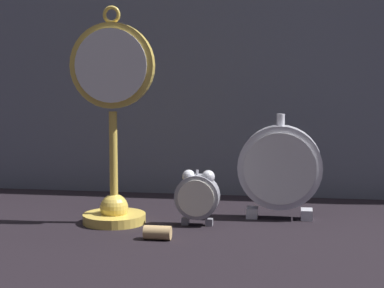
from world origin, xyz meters
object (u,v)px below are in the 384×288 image
pocket_watch_on_stand (113,128)px  mantel_clock_silver (280,168)px  alarm_clock_twin_bell (197,195)px  wine_cork (157,233)px

pocket_watch_on_stand → mantel_clock_silver: pocket_watch_on_stand is taller
alarm_clock_twin_bell → wine_cork: size_ratio=2.25×
pocket_watch_on_stand → alarm_clock_twin_bell: bearing=2.2°
alarm_clock_twin_bell → pocket_watch_on_stand: bearing=-177.8°
alarm_clock_twin_bell → wine_cork: alarm_clock_twin_bell is taller
pocket_watch_on_stand → wine_cork: pocket_watch_on_stand is taller
mantel_clock_silver → wine_cork: size_ratio=4.41×
pocket_watch_on_stand → mantel_clock_silver: (0.28, 0.08, -0.07)m
pocket_watch_on_stand → alarm_clock_twin_bell: size_ratio=3.88×
pocket_watch_on_stand → alarm_clock_twin_bell: pocket_watch_on_stand is taller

